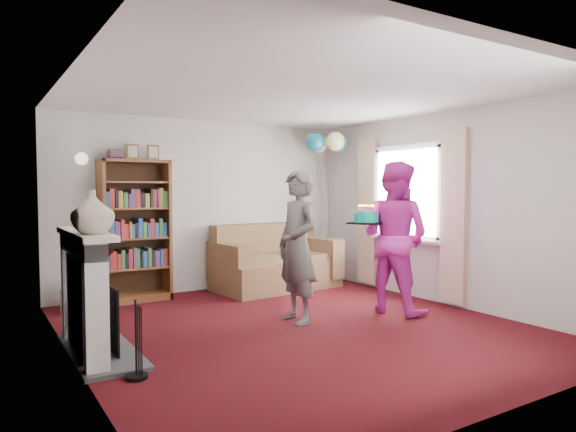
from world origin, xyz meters
TOP-DOWN VIEW (x-y plane):
  - ground at (0.00, 0.00)m, footprint 5.00×5.00m
  - wall_back at (0.00, 2.51)m, footprint 4.50×0.02m
  - wall_left at (-2.26, 0.00)m, footprint 0.02×5.00m
  - wall_right at (2.26, 0.00)m, footprint 0.02×5.00m
  - ceiling at (0.00, 0.00)m, footprint 4.50×5.00m
  - fireplace at (-2.09, 0.19)m, footprint 0.55×1.80m
  - window_bay at (2.21, 0.60)m, footprint 0.14×2.02m
  - wall_sconce at (-1.75, 2.36)m, footprint 0.16×0.23m
  - bookcase at (-1.12, 2.30)m, footprint 0.89×0.42m
  - sofa at (0.92, 2.07)m, footprint 1.82×0.96m
  - wicker_basket at (-1.90, 2.06)m, footprint 0.36×0.36m
  - person_striped at (0.13, 0.20)m, footprint 0.41×0.63m
  - person_magenta at (1.38, -0.02)m, footprint 0.91×1.04m
  - birthday_cake at (0.97, 0.03)m, footprint 0.35×0.35m
  - balloons at (1.78, 1.92)m, footprint 0.73×0.73m
  - mantel_vase at (-2.12, -0.15)m, footprint 0.37×0.37m

SIDE VIEW (x-z plane):
  - ground at x=0.00m, z-range 0.00..0.00m
  - wicker_basket at x=-1.90m, z-range -0.02..0.31m
  - sofa at x=0.92m, z-range -0.12..0.84m
  - fireplace at x=-2.09m, z-range -0.05..1.07m
  - person_striped at x=0.13m, z-range 0.00..1.70m
  - person_magenta at x=1.38m, z-range 0.00..1.82m
  - bookcase at x=-1.12m, z-range -0.12..1.97m
  - birthday_cake at x=0.97m, z-range 1.04..1.27m
  - window_bay at x=2.21m, z-range 0.10..2.30m
  - wall_back at x=0.00m, z-range 0.00..2.50m
  - wall_left at x=-2.26m, z-range 0.00..2.50m
  - wall_right at x=2.26m, z-range 0.00..2.50m
  - mantel_vase at x=-2.12m, z-range 1.12..1.49m
  - wall_sconce at x=-1.75m, z-range 1.80..1.96m
  - balloons at x=1.78m, z-range 1.38..3.06m
  - ceiling at x=0.00m, z-range 2.50..2.51m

